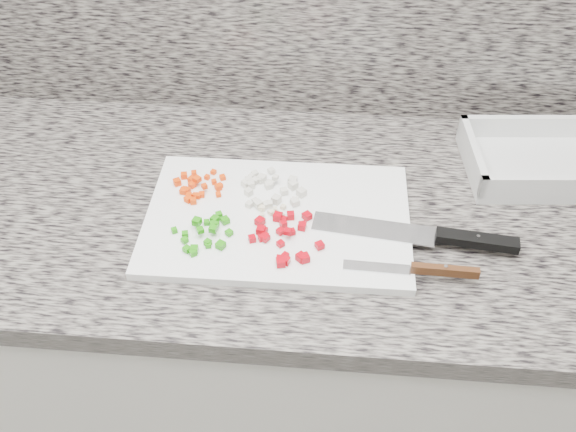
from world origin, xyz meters
name	(u,v)px	position (x,y,z in m)	size (l,w,h in m)	color
cabinet	(269,353)	(0.00, 1.44, 0.43)	(3.92, 0.62, 0.86)	silver
countertop	(264,209)	(0.00, 1.44, 0.88)	(3.96, 0.64, 0.04)	slate
cutting_board	(278,219)	(0.03, 1.39, 0.91)	(0.45, 0.30, 0.02)	white
carrot_pile	(196,187)	(-0.12, 1.44, 0.92)	(0.09, 0.10, 0.02)	#E63B05
onion_pile	(270,188)	(0.01, 1.45, 0.92)	(0.12, 0.11, 0.02)	beige
green_pepper_pile	(206,232)	(-0.08, 1.33, 0.92)	(0.11, 0.11, 0.02)	#218A0C
red_pepper_pile	(284,236)	(0.05, 1.33, 0.92)	(0.13, 0.13, 0.02)	#B1020E
garlic_pile	(270,211)	(0.02, 1.39, 0.92)	(0.05, 0.03, 0.01)	beige
chef_knife	(441,236)	(0.30, 1.35, 0.92)	(0.34, 0.07, 0.02)	silver
paring_knife	(427,270)	(0.28, 1.28, 0.92)	(0.21, 0.02, 0.02)	silver
tray	(540,162)	(0.51, 1.57, 0.92)	(0.29, 0.22, 0.06)	silver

